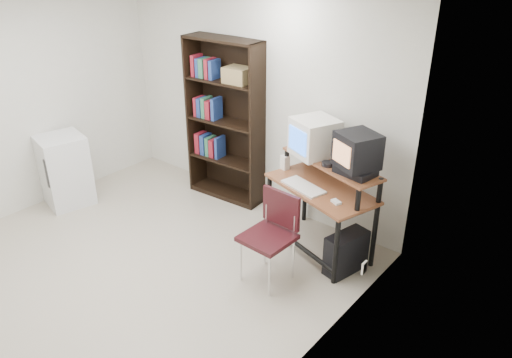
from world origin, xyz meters
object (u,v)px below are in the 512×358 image
Objects in this scene: computer_desk at (322,191)px; school_chair at (273,228)px; bookshelf at (227,120)px; mini_fridge at (65,170)px; pc_tower at (346,253)px; crt_tv at (357,150)px; crt_monitor at (315,137)px.

computer_desk reaches higher than school_chair.
bookshelf is 2.08m from mini_fridge.
crt_tv is at bearing 127.23° from pc_tower.
crt_monitor is 1.21m from pc_tower.
pc_tower is (0.42, -0.18, -0.47)m from computer_desk.
computer_desk is 0.56m from crt_monitor.
computer_desk is 0.73m from school_chair.
mini_fridge is at bearing -151.27° from pc_tower.
crt_tv reaches higher than mini_fridge.
crt_monitor is 1.18× the size of pc_tower.
crt_tv is (0.57, -0.15, 0.05)m from crt_monitor.
school_chair is (-0.43, -0.72, -0.67)m from crt_tv.
bookshelf reaches higher than mini_fridge.
school_chair reaches higher than mini_fridge.
pc_tower is 0.51× the size of mini_fridge.
bookshelf is at bearing -163.46° from crt_monitor.
school_chair is 2.91m from mini_fridge.
pc_tower is 0.51× the size of school_chair.
crt_monitor is at bearing -169.54° from crt_tv.
computer_desk reaches higher than mini_fridge.
bookshelf is at bearing 179.64° from pc_tower.
bookshelf reaches higher than computer_desk.
bookshelf is (-1.58, 0.31, 0.33)m from computer_desk.
pc_tower is at bearing -17.56° from bookshelf.
school_chair is (-0.09, -0.71, -0.14)m from computer_desk.
crt_monitor is at bearing 101.07° from school_chair.
computer_desk is 2.74× the size of crt_tv.
mini_fridge is at bearing -132.34° from crt_monitor.
pc_tower is (0.65, -0.34, -0.95)m from crt_monitor.
mini_fridge is at bearing -142.42° from computer_desk.
computer_desk is at bearing -12.85° from crt_monitor.
crt_monitor is 1.14× the size of crt_tv.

